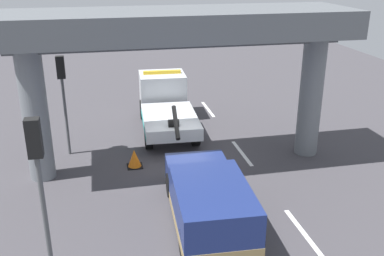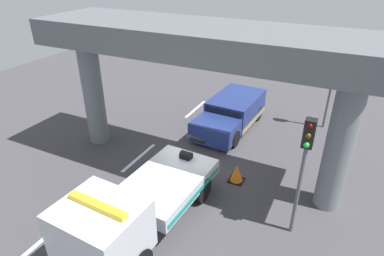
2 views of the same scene
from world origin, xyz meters
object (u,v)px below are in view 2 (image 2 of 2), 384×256
Objects in this scene: towed_van_green at (232,113)px; traffic_light_far at (305,154)px; tow_truck_white at (134,208)px; traffic_light_near at (335,67)px; traffic_cone_orange at (237,174)px.

traffic_light_far is at bearing 35.49° from towed_van_green.
tow_truck_white is 1.58× the size of traffic_light_near.
traffic_cone_orange is at bearing -125.40° from traffic_light_far.
tow_truck_white is 1.73× the size of traffic_light_far.
traffic_light_near is (-11.02, 4.56, 2.15)m from tow_truck_white.
traffic_light_near reaches higher than traffic_cone_orange.
tow_truck_white is at bearing -24.07° from traffic_cone_orange.
tow_truck_white is 8.87m from towed_van_green.
traffic_light_far is (-2.52, 4.56, 1.88)m from tow_truck_white.
traffic_light_near is 8.51m from traffic_light_far.
traffic_light_near is at bearing 180.00° from traffic_light_far.
tow_truck_white is 1.38× the size of towed_van_green.
traffic_cone_orange is at bearing 23.07° from towed_van_green.
traffic_light_near reaches higher than tow_truck_white.
tow_truck_white is 4.86m from traffic_cone_orange.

